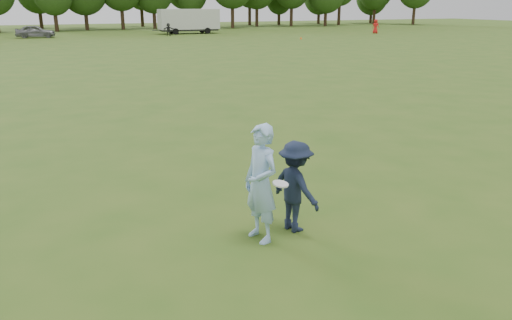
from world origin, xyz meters
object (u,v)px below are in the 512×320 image
object	(u,v)px
cargo_trailer	(189,20)
player_far_c	(376,26)
field_cone	(301,38)
defender	(295,187)
thrower	(261,184)
car_e	(35,31)
player_far_d	(169,29)

from	to	relation	value
cargo_trailer	player_far_c	bearing A→B (deg)	-21.96
player_far_c	field_cone	bearing A→B (deg)	77.32
defender	field_cone	size ratio (longest dim) A/B	5.55
defender	field_cone	bearing A→B (deg)	-43.39
thrower	cargo_trailer	size ratio (longest dim) A/B	0.23
thrower	field_cone	distance (m)	51.05
thrower	field_cone	size ratio (longest dim) A/B	6.88
car_e	field_cone	distance (m)	31.47
player_far_d	cargo_trailer	size ratio (longest dim) A/B	0.17
player_far_c	player_far_d	bearing A→B (deg)	42.41
player_far_c	player_far_d	world-z (taller)	player_far_c
defender	car_e	bearing A→B (deg)	-11.27
defender	field_cone	distance (m)	50.60
defender	car_e	xyz separation A→B (m)	(-3.99, 59.04, -0.08)
player_far_c	defender	bearing A→B (deg)	107.51
defender	cargo_trailer	xyz separation A→B (m)	(15.16, 60.12, 0.94)
player_far_d	field_cone	bearing A→B (deg)	-50.07
player_far_c	thrower	bearing A→B (deg)	107.06
thrower	field_cone	world-z (taller)	thrower
thrower	defender	xyz separation A→B (m)	(0.72, 0.11, -0.20)
player_far_c	player_far_d	xyz separation A→B (m)	(-27.17, 6.00, -0.15)
player_far_c	field_cone	distance (m)	15.93
player_far_d	defender	bearing A→B (deg)	-107.43
field_cone	player_far_d	bearing A→B (deg)	135.89
thrower	cargo_trailer	world-z (taller)	cargo_trailer
car_e	cargo_trailer	bearing A→B (deg)	-80.07
player_far_d	thrower	bearing A→B (deg)	-108.10
player_far_d	car_e	size ratio (longest dim) A/B	0.36
thrower	defender	size ratio (longest dim) A/B	1.24
player_far_d	car_e	xyz separation A→B (m)	(-15.48, 2.40, -0.03)
thrower	player_far_c	bearing A→B (deg)	128.91
defender	player_far_c	distance (m)	63.71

